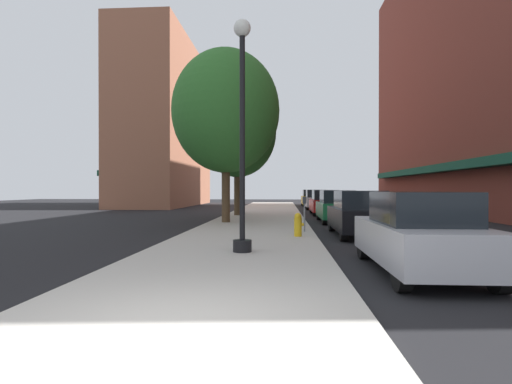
# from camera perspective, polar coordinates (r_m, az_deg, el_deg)

# --- Properties ---
(ground_plane) EXTENTS (90.00, 90.00, 0.00)m
(ground_plane) POSITION_cam_1_polar(r_m,az_deg,el_deg) (22.67, 10.85, -3.93)
(ground_plane) COLOR black
(sidewalk_slab) EXTENTS (4.80, 50.00, 0.12)m
(sidewalk_slab) POSITION_cam_1_polar(r_m,az_deg,el_deg) (23.53, 0.82, -3.62)
(sidewalk_slab) COLOR #B7B2A8
(sidewalk_slab) RESTS_ON ground
(building_right_brick) EXTENTS (6.80, 40.00, 21.86)m
(building_right_brick) POSITION_cam_1_polar(r_m,az_deg,el_deg) (31.18, 31.40, 17.49)
(building_right_brick) COLOR brown
(building_right_brick) RESTS_ON ground
(building_far_background) EXTENTS (6.80, 18.00, 16.62)m
(building_far_background) POSITION_cam_1_polar(r_m,az_deg,el_deg) (43.72, -12.62, 9.05)
(building_far_background) COLOR #9E6047
(building_far_background) RESTS_ON ground
(lamppost) EXTENTS (0.48, 0.48, 5.90)m
(lamppost) POSITION_cam_1_polar(r_m,az_deg,el_deg) (10.37, -1.95, 8.66)
(lamppost) COLOR black
(lamppost) RESTS_ON sidewalk_slab
(fire_hydrant) EXTENTS (0.33, 0.26, 0.79)m
(fire_hydrant) POSITION_cam_1_polar(r_m,az_deg,el_deg) (13.74, 5.95, -4.59)
(fire_hydrant) COLOR gold
(fire_hydrant) RESTS_ON sidewalk_slab
(parking_meter_near) EXTENTS (0.14, 0.09, 1.31)m
(parking_meter_near) POSITION_cam_1_polar(r_m,az_deg,el_deg) (15.31, 6.86, -2.46)
(parking_meter_near) COLOR slate
(parking_meter_near) RESTS_ON sidewalk_slab
(tree_near) EXTENTS (4.78, 4.78, 7.83)m
(tree_near) POSITION_cam_1_polar(r_m,az_deg,el_deg) (25.07, -2.66, 8.37)
(tree_near) COLOR #4C3823
(tree_near) RESTS_ON sidewalk_slab
(tree_mid) EXTENTS (5.18, 5.18, 8.34)m
(tree_mid) POSITION_cam_1_polar(r_m,az_deg,el_deg) (19.90, -4.29, 11.29)
(tree_mid) COLOR #4C3823
(tree_mid) RESTS_ON sidewalk_slab
(car_silver) EXTENTS (1.80, 4.30, 1.66)m
(car_silver) POSITION_cam_1_polar(r_m,az_deg,el_deg) (8.89, 21.95, -5.48)
(car_silver) COLOR black
(car_silver) RESTS_ON ground
(car_black) EXTENTS (1.80, 4.30, 1.66)m
(car_black) POSITION_cam_1_polar(r_m,az_deg,el_deg) (15.21, 14.29, -3.02)
(car_black) COLOR black
(car_black) RESTS_ON ground
(car_green) EXTENTS (1.80, 4.30, 1.66)m
(car_green) POSITION_cam_1_polar(r_m,az_deg,el_deg) (21.26, 11.30, -2.04)
(car_green) COLOR black
(car_green) RESTS_ON ground
(car_red) EXTENTS (1.80, 4.30, 1.66)m
(car_red) POSITION_cam_1_polar(r_m,az_deg,el_deg) (27.18, 9.68, -1.51)
(car_red) COLOR black
(car_red) RESTS_ON ground
(car_white) EXTENTS (1.80, 4.30, 1.66)m
(car_white) POSITION_cam_1_polar(r_m,az_deg,el_deg) (34.54, 8.44, -1.10)
(car_white) COLOR black
(car_white) RESTS_ON ground
(car_yellow) EXTENTS (1.80, 4.30, 1.66)m
(car_yellow) POSITION_cam_1_polar(r_m,az_deg,el_deg) (40.63, 7.76, -0.87)
(car_yellow) COLOR black
(car_yellow) RESTS_ON ground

